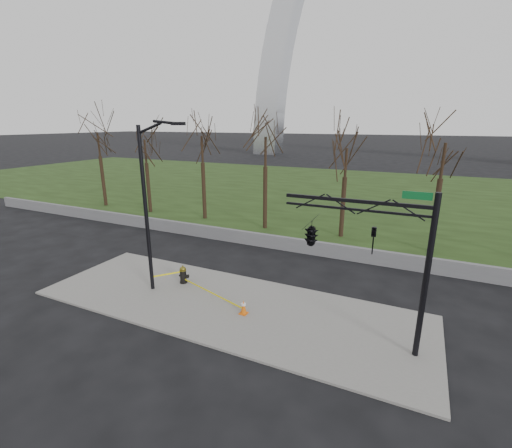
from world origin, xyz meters
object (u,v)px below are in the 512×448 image
at_px(traffic_cone, 244,307).
at_px(traffic_signal_mast, 332,236).
at_px(fire_hydrant, 183,275).
at_px(street_light, 149,199).

height_order(traffic_cone, traffic_signal_mast, traffic_signal_mast).
distance_m(fire_hydrant, street_light, 4.39).
height_order(fire_hydrant, traffic_cone, fire_hydrant).
bearing_deg(traffic_cone, fire_hydrant, 161.49).
relative_size(traffic_cone, traffic_signal_mast, 0.11).
distance_m(fire_hydrant, traffic_cone, 4.44).
bearing_deg(traffic_signal_mast, fire_hydrant, 169.75).
relative_size(fire_hydrant, traffic_signal_mast, 0.16).
height_order(fire_hydrant, street_light, street_light).
distance_m(street_light, traffic_signal_mast, 8.61).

